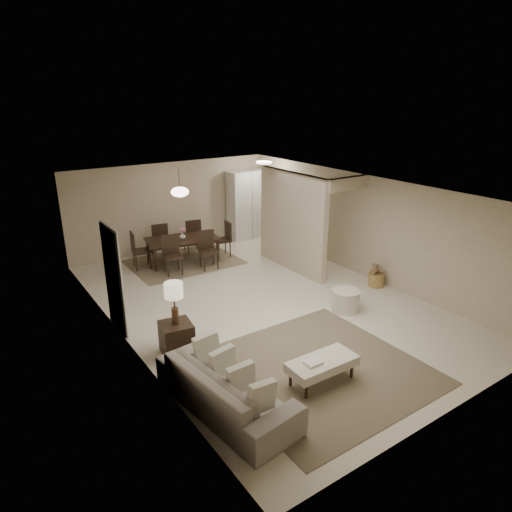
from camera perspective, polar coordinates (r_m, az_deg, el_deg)
floor at (r=10.03m, az=0.68°, el=-5.77°), size 9.00×9.00×0.00m
ceiling at (r=9.23m, az=0.74°, el=8.37°), size 9.00×9.00×0.00m
back_wall at (r=13.35m, az=-10.46°, el=6.14°), size 6.00×0.00×6.00m
left_wall at (r=8.32m, az=-16.53°, el=-2.79°), size 0.00×9.00×9.00m
right_wall at (r=11.46m, az=13.14°, el=3.69°), size 0.00×9.00×9.00m
partition at (r=11.54m, az=4.51°, el=4.27°), size 0.15×2.50×2.50m
doorway at (r=8.95m, az=-17.42°, el=-2.86°), size 0.04×0.90×2.04m
pantry_cabinet at (r=14.18m, az=-1.10°, el=6.44°), size 1.20×0.55×2.10m
flush_light at (r=13.12m, az=0.99°, el=11.61°), size 0.44×0.44×0.05m
living_rug at (r=7.86m, az=7.76°, el=-13.76°), size 3.20×3.20×0.01m
sofa at (r=6.80m, az=-3.78°, el=-16.13°), size 2.45×1.21×0.69m
ottoman_bench at (r=7.39m, az=8.27°, el=-13.24°), size 1.14×0.54×0.41m
side_table at (r=8.19m, az=-9.88°, el=-10.11°), size 0.60×0.60×0.58m
table_lamp at (r=7.80m, az=-10.25°, el=-4.68°), size 0.32×0.32×0.76m
round_pouf at (r=9.74m, az=11.13°, el=-5.49°), size 0.59×0.59×0.46m
wicker_basket at (r=11.14m, az=14.79°, el=-2.88°), size 0.46×0.46×0.32m
dining_rug at (r=12.47m, az=-9.01°, el=-0.73°), size 2.80×2.10×0.01m
dining_table at (r=12.37m, az=-9.09°, el=0.68°), size 2.02×1.35×0.66m
dining_chairs at (r=12.31m, az=-9.13°, el=1.40°), size 2.68×2.11×0.99m
vase at (r=12.24m, az=-9.19°, el=2.51°), size 0.17×0.17×0.17m
yellow_mat at (r=12.66m, az=6.82°, el=-0.30°), size 0.99×0.69×0.01m
pendant_light at (r=11.95m, az=-9.50°, el=7.91°), size 0.46×0.46×0.71m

